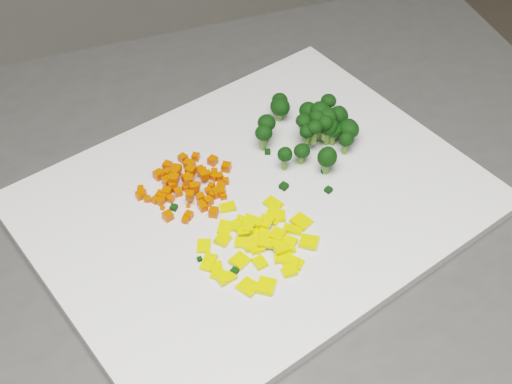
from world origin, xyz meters
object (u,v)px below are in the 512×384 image
carrot_pile (186,180)px  broccoli_pile (312,121)px  cutting_board (256,202)px  pepper_pile (259,237)px  counter_block (230,381)px

carrot_pile → broccoli_pile: broccoli_pile is taller
cutting_board → carrot_pile: 0.09m
cutting_board → broccoli_pile: broccoli_pile is taller
cutting_board → carrot_pile: carrot_pile is taller
broccoli_pile → pepper_pile: bearing=-143.0°
counter_block → cutting_board: 0.46m
pepper_pile → counter_block: bearing=85.9°
counter_block → broccoli_pile: (0.14, 0.01, 0.49)m
counter_block → broccoli_pile: bearing=4.9°
pepper_pile → broccoli_pile: size_ratio=0.97×
cutting_board → pepper_pile: (-0.03, -0.06, 0.02)m
carrot_pile → counter_block: bearing=-25.0°
carrot_pile → broccoli_pile: bearing=-1.6°
counter_block → cutting_board: cutting_board is taller
carrot_pile → pepper_pile: carrot_pile is taller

